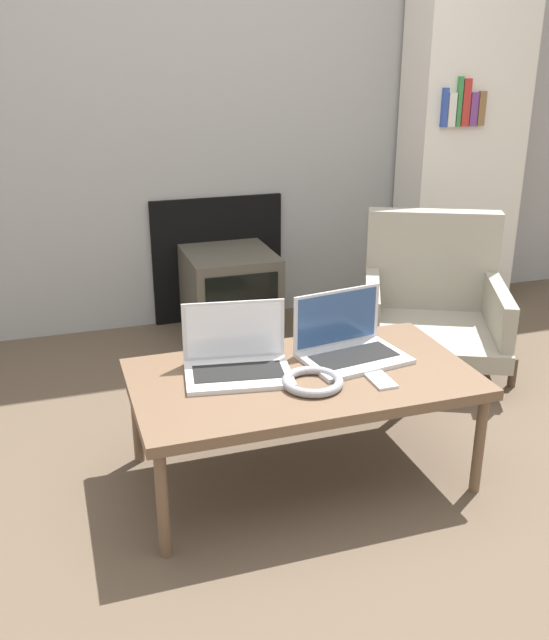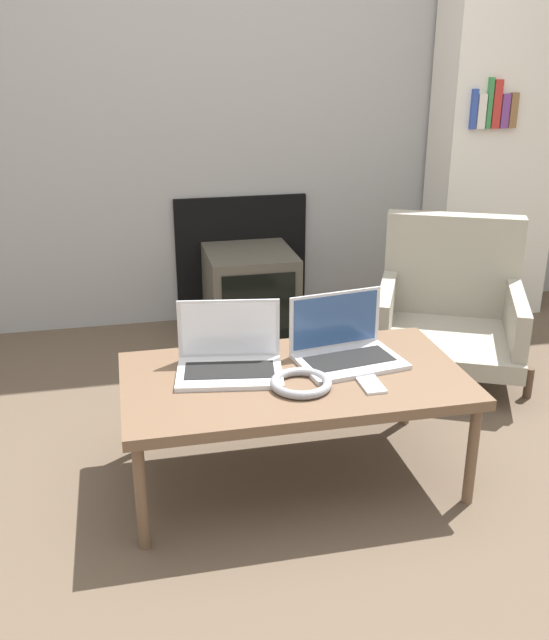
# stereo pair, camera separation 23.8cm
# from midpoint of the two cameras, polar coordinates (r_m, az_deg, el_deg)

# --- Properties ---
(ground_plane) EXTENTS (14.00, 14.00, 0.00)m
(ground_plane) POSITION_cam_midpoint_polar(r_m,az_deg,el_deg) (2.36, 1.31, -15.53)
(ground_plane) COLOR brown
(wall_back) EXTENTS (7.00, 0.08, 2.60)m
(wall_back) POSITION_cam_midpoint_polar(r_m,az_deg,el_deg) (3.72, -8.69, 19.08)
(wall_back) COLOR #999999
(wall_back) RESTS_ON ground_plane
(table) EXTENTS (1.13, 0.62, 0.39)m
(table) POSITION_cam_midpoint_polar(r_m,az_deg,el_deg) (2.37, -0.63, -5.08)
(table) COLOR brown
(table) RESTS_ON ground_plane
(laptop_left) EXTENTS (0.38, 0.30, 0.22)m
(laptop_left) POSITION_cam_midpoint_polar(r_m,az_deg,el_deg) (2.37, -5.92, -3.15)
(laptop_left) COLOR silver
(laptop_left) RESTS_ON table
(laptop_right) EXTENTS (0.38, 0.30, 0.22)m
(laptop_right) POSITION_cam_midpoint_polar(r_m,az_deg,el_deg) (2.48, 3.19, -1.97)
(laptop_right) COLOR silver
(laptop_right) RESTS_ON table
(headphones) EXTENTS (0.20, 0.20, 0.03)m
(headphones) POSITION_cam_midpoint_polar(r_m,az_deg,el_deg) (2.28, 0.06, -5.02)
(headphones) COLOR gray
(headphones) RESTS_ON table
(phone) EXTENTS (0.07, 0.15, 0.01)m
(phone) POSITION_cam_midpoint_polar(r_m,az_deg,el_deg) (2.33, 5.47, -4.76)
(phone) COLOR silver
(phone) RESTS_ON table
(tv) EXTENTS (0.44, 0.48, 0.44)m
(tv) POSITION_cam_midpoint_polar(r_m,az_deg,el_deg) (3.66, -5.44, 2.08)
(tv) COLOR #4C473D
(tv) RESTS_ON ground_plane
(armchair) EXTENTS (0.83, 0.84, 0.69)m
(armchair) POSITION_cam_midpoint_polar(r_m,az_deg,el_deg) (3.35, 10.51, 1.58)
(armchair) COLOR gray
(armchair) RESTS_ON ground_plane
(bookshelf) EXTENTS (0.63, 0.32, 1.85)m
(bookshelf) POSITION_cam_midpoint_polar(r_m,az_deg,el_deg) (4.07, 13.11, 13.83)
(bookshelf) COLOR silver
(bookshelf) RESTS_ON ground_plane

